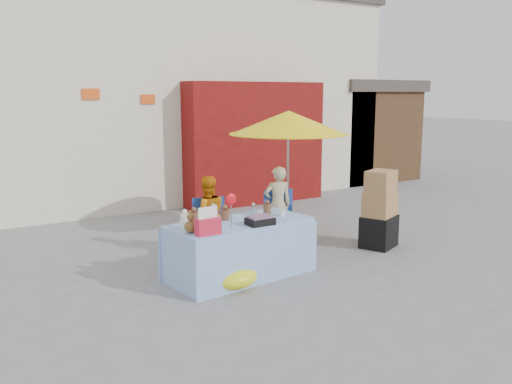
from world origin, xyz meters
TOP-DOWN VIEW (x-y plane):
  - ground at (0.00, 0.00)m, footprint 80.00×80.00m
  - backdrop at (0.52, 7.52)m, footprint 14.00×8.00m
  - market_table at (-0.57, 0.15)m, footprint 1.99×1.10m
  - chair_left at (-0.48, 1.10)m, footprint 0.58×0.57m
  - chair_right at (0.77, 1.10)m, footprint 0.58×0.57m
  - vendor_orange at (-0.48, 1.24)m, footprint 0.66×0.57m
  - vendor_beige at (0.77, 1.24)m, footprint 0.51×0.39m
  - umbrella at (1.07, 1.39)m, footprint 1.90×1.90m
  - box_stack at (1.96, 0.19)m, footprint 0.67×0.62m
  - tarp_bundle at (-0.86, -0.19)m, footprint 0.68×0.57m

SIDE VIEW (x-z plane):
  - ground at x=0.00m, z-range 0.00..0.00m
  - tarp_bundle at x=-0.86m, z-range 0.00..0.28m
  - chair_left at x=-0.48m, z-range -0.17..0.68m
  - chair_right at x=0.77m, z-range -0.17..0.68m
  - market_table at x=-0.57m, z-range -0.20..0.95m
  - box_stack at x=1.96m, z-range -0.05..1.16m
  - vendor_orange at x=-0.48m, z-range 0.00..1.18m
  - vendor_beige at x=0.77m, z-range 0.00..1.23m
  - umbrella at x=1.07m, z-range 0.85..2.94m
  - backdrop at x=0.52m, z-range -0.80..7.00m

